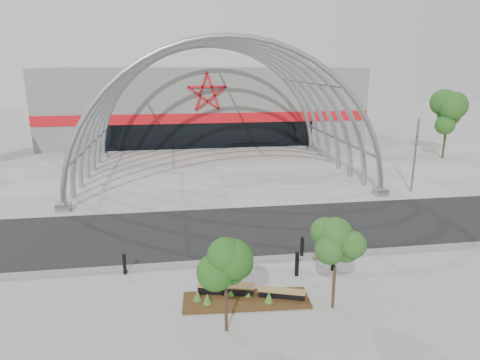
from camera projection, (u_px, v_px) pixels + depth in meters
The scene contains 18 objects.
ground at pixel (253, 259), 19.23m from camera, with size 140.00×140.00×0.00m, color gray.
road at pixel (241, 230), 22.56m from camera, with size 140.00×7.00×0.02m, color black.
forecourt at pixel (219, 173), 34.00m from camera, with size 60.00×17.00×0.04m, color #A39D93.
kerb at pixel (254, 260), 18.98m from camera, with size 60.00×0.50×0.12m, color slate.
arena_building at pixel (203, 103), 50.06m from camera, with size 34.00×15.24×8.00m.
vault_canopy at pixel (219, 173), 34.00m from camera, with size 20.80×15.80×20.36m.
planting_bed at pixel (244, 298), 15.80m from camera, with size 4.74×1.73×0.49m.
signal_pole at pixel (415, 155), 28.42m from camera, with size 0.14×0.71×5.02m.
street_tree_0 at pixel (226, 263), 13.45m from camera, with size 1.49×1.49×3.39m.
street_tree_1 at pixel (336, 250), 14.83m from camera, with size 1.33×1.33×3.15m.
bench_0 at pixel (226, 290), 16.19m from camera, with size 2.19×0.96×0.45m.
bench_1 at pixel (282, 295), 15.92m from camera, with size 1.79×0.92×0.37m.
bollard_0 at pixel (124, 264), 17.76m from camera, with size 0.14×0.14×0.90m, color black.
bollard_1 at pixel (226, 252), 18.64m from camera, with size 0.18×0.18×1.12m, color black.
bollard_2 at pixel (297, 264), 17.61m from camera, with size 0.17×0.17×1.04m, color black.
bollard_3 at pixel (302, 248), 19.21m from camera, with size 0.16×0.16×0.99m, color black.
bollard_4 at pixel (333, 258), 18.05m from camera, with size 0.18×0.18×1.12m, color black.
bg_tree_1 at pixel (448, 112), 38.28m from camera, with size 2.70×2.70×5.91m.
Camera 1 is at (-3.21, -17.31, 8.53)m, focal length 32.00 mm.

